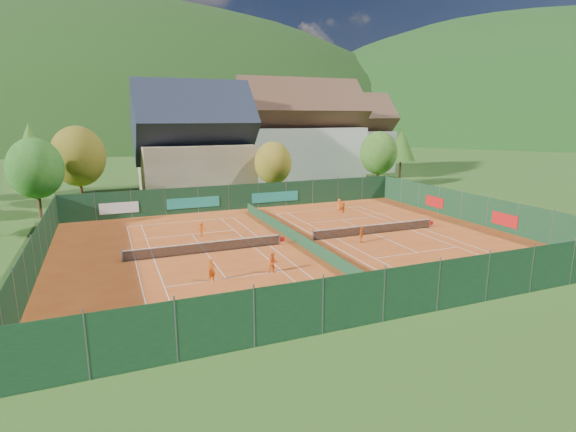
# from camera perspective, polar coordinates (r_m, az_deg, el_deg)

# --- Properties ---
(ground) EXTENTS (600.00, 600.00, 0.00)m
(ground) POSITION_cam_1_polar(r_m,az_deg,el_deg) (39.48, 1.10, -3.45)
(ground) COLOR #295019
(ground) RESTS_ON ground
(clay_pad) EXTENTS (40.00, 32.00, 0.01)m
(clay_pad) POSITION_cam_1_polar(r_m,az_deg,el_deg) (39.47, 1.10, -3.41)
(clay_pad) COLOR #BA4C1B
(clay_pad) RESTS_ON ground
(court_markings_left) EXTENTS (11.03, 23.83, 0.00)m
(court_markings_left) POSITION_cam_1_polar(r_m,az_deg,el_deg) (37.16, -10.34, -4.63)
(court_markings_left) COLOR white
(court_markings_left) RESTS_ON ground
(court_markings_right) EXTENTS (11.03, 23.83, 0.00)m
(court_markings_right) POSITION_cam_1_polar(r_m,az_deg,el_deg) (43.16, 10.91, -2.24)
(court_markings_right) COLOR white
(court_markings_right) RESTS_ON ground
(tennis_net_left) EXTENTS (13.30, 0.10, 1.02)m
(tennis_net_left) POSITION_cam_1_polar(r_m,az_deg,el_deg) (37.05, -10.14, -3.87)
(tennis_net_left) COLOR #59595B
(tennis_net_left) RESTS_ON ground
(tennis_net_right) EXTENTS (13.30, 0.10, 1.02)m
(tennis_net_right) POSITION_cam_1_polar(r_m,az_deg,el_deg) (43.12, 11.11, -1.58)
(tennis_net_right) COLOR #59595B
(tennis_net_right) RESTS_ON ground
(court_divider) EXTENTS (0.03, 28.80, 1.00)m
(court_divider) POSITION_cam_1_polar(r_m,az_deg,el_deg) (39.34, 1.10, -2.72)
(court_divider) COLOR #153A21
(court_divider) RESTS_ON ground
(fence_north) EXTENTS (40.00, 0.10, 3.00)m
(fence_north) POSITION_cam_1_polar(r_m,az_deg,el_deg) (53.71, -6.11, 2.40)
(fence_north) COLOR #12321D
(fence_north) RESTS_ON ground
(fence_south) EXTENTS (40.00, 0.04, 3.00)m
(fence_south) POSITION_cam_1_polar(r_m,az_deg,el_deg) (25.86, 15.46, -9.13)
(fence_south) COLOR #12341C
(fence_south) RESTS_ON ground
(fence_west) EXTENTS (0.04, 32.00, 3.00)m
(fence_west) POSITION_cam_1_polar(r_m,az_deg,el_deg) (36.41, -29.27, -3.98)
(fence_west) COLOR #12321A
(fence_west) RESTS_ON ground
(fence_east) EXTENTS (0.09, 32.00, 3.00)m
(fence_east) POSITION_cam_1_polar(r_m,az_deg,el_deg) (50.33, 22.49, 0.85)
(fence_east) COLOR #13341C
(fence_east) RESTS_ON ground
(chalet) EXTENTS (16.20, 12.00, 16.00)m
(chalet) POSITION_cam_1_polar(r_m,az_deg,el_deg) (66.09, -11.80, 8.61)
(chalet) COLOR tan
(chalet) RESTS_ON ground
(hotel_block_a) EXTENTS (21.60, 11.00, 17.25)m
(hotel_block_a) POSITION_cam_1_polar(r_m,az_deg,el_deg) (77.43, 1.47, 9.96)
(hotel_block_a) COLOR silver
(hotel_block_a) RESTS_ON ground
(hotel_block_b) EXTENTS (17.28, 10.00, 15.50)m
(hotel_block_b) POSITION_cam_1_polar(r_m,az_deg,el_deg) (90.90, 7.63, 9.75)
(hotel_block_b) COLOR silver
(hotel_block_b) RESTS_ON ground
(tree_west_front) EXTENTS (5.72, 5.72, 8.69)m
(tree_west_front) POSITION_cam_1_polar(r_m,az_deg,el_deg) (55.55, -29.42, 5.29)
(tree_west_front) COLOR #4E351C
(tree_west_front) RESTS_ON ground
(tree_west_mid) EXTENTS (6.44, 6.44, 9.78)m
(tree_west_mid) POSITION_cam_1_polar(r_m,az_deg,el_deg) (61.10, -25.11, 6.87)
(tree_west_mid) COLOR #4A2B1A
(tree_west_mid) RESTS_ON ground
(tree_west_back) EXTENTS (5.60, 5.60, 10.00)m
(tree_west_back) POSITION_cam_1_polar(r_m,az_deg,el_deg) (69.54, -29.85, 7.50)
(tree_west_back) COLOR #462919
(tree_west_back) RESTS_ON ground
(tree_center) EXTENTS (5.01, 5.01, 7.60)m
(tree_center) POSITION_cam_1_polar(r_m,az_deg,el_deg) (60.92, -1.90, 6.75)
(tree_center) COLOR #4D351B
(tree_center) RESTS_ON ground
(tree_east_front) EXTENTS (5.72, 5.72, 8.69)m
(tree_east_front) POSITION_cam_1_polar(r_m,az_deg,el_deg) (70.83, 11.43, 7.87)
(tree_east_front) COLOR #4A311A
(tree_east_front) RESTS_ON ground
(tree_east_mid) EXTENTS (5.04, 5.04, 9.00)m
(tree_east_mid) POSITION_cam_1_polar(r_m,az_deg,el_deg) (83.04, 14.20, 8.85)
(tree_east_mid) COLOR #482F19
(tree_east_mid) RESTS_ON ground
(tree_east_back) EXTENTS (7.15, 7.15, 10.86)m
(tree_east_back) POSITION_cam_1_polar(r_m,az_deg,el_deg) (85.46, 6.61, 9.69)
(tree_east_back) COLOR #4D331B
(tree_east_back) RESTS_ON ground
(mountain_backdrop) EXTENTS (820.00, 530.00, 242.00)m
(mountain_backdrop) POSITION_cam_1_polar(r_m,az_deg,el_deg) (276.49, -12.77, 1.69)
(mountain_backdrop) COLOR black
(mountain_backdrop) RESTS_ON ground
(ball_hopper) EXTENTS (0.34, 0.34, 0.80)m
(ball_hopper) POSITION_cam_1_polar(r_m,az_deg,el_deg) (37.16, 26.87, -4.94)
(ball_hopper) COLOR slate
(ball_hopper) RESTS_ON ground
(loose_ball_0) EXTENTS (0.07, 0.07, 0.07)m
(loose_ball_0) POSITION_cam_1_polar(r_m,az_deg,el_deg) (32.65, -15.64, -7.29)
(loose_ball_0) COLOR #CCD833
(loose_ball_0) RESTS_ON ground
(loose_ball_1) EXTENTS (0.07, 0.07, 0.07)m
(loose_ball_1) POSITION_cam_1_polar(r_m,az_deg,el_deg) (33.72, 16.29, -6.69)
(loose_ball_1) COLOR #CCD833
(loose_ball_1) RESTS_ON ground
(player_left_near) EXTENTS (0.66, 0.53, 1.58)m
(player_left_near) POSITION_cam_1_polar(r_m,az_deg,el_deg) (30.62, -9.67, -6.82)
(player_left_near) COLOR #CC5612
(player_left_near) RESTS_ON ground
(player_left_mid) EXTENTS (0.75, 0.60, 1.49)m
(player_left_mid) POSITION_cam_1_polar(r_m,az_deg,el_deg) (31.82, -1.91, -5.98)
(player_left_mid) COLOR #E45314
(player_left_mid) RESTS_ON ground
(player_left_far) EXTENTS (1.01, 0.71, 1.42)m
(player_left_far) POSITION_cam_1_polar(r_m,az_deg,el_deg) (42.00, -10.98, -1.67)
(player_left_far) COLOR #E45714
(player_left_far) RESTS_ON ground
(player_right_near) EXTENTS (0.81, 0.92, 1.49)m
(player_right_near) POSITION_cam_1_polar(r_m,az_deg,el_deg) (39.79, 9.32, -2.34)
(player_right_near) COLOR #CF5312
(player_right_near) RESTS_ON ground
(player_right_far_a) EXTENTS (0.72, 0.53, 1.37)m
(player_right_far_a) POSITION_cam_1_polar(r_m,az_deg,el_deg) (53.33, 6.52, 1.46)
(player_right_far_a) COLOR #E45A14
(player_right_far_a) RESTS_ON ground
(player_right_far_b) EXTENTS (1.13, 1.08, 1.28)m
(player_right_far_b) POSITION_cam_1_polar(r_m,az_deg,el_deg) (51.77, 7.02, 1.06)
(player_right_far_b) COLOR #D15512
(player_right_far_b) RESTS_ON ground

